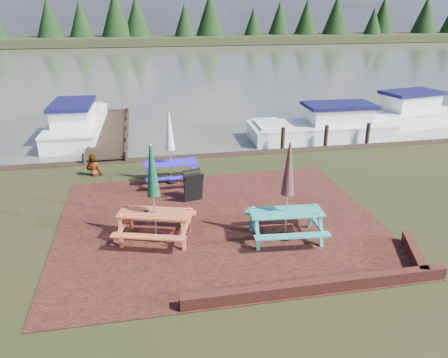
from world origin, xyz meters
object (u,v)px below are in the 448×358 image
object	(u,v)px
picnic_table_blue	(171,159)
chalkboard	(193,186)
picnic_table_teal	(287,207)
boat_far	(400,115)
boat_near	(324,128)
jetty	(110,131)
boat_jetty	(77,124)
person	(92,155)
picnic_table_red	(155,208)

from	to	relation	value
picnic_table_blue	chalkboard	size ratio (longest dim) A/B	2.60
picnic_table_teal	boat_far	xyz separation A→B (m)	(9.88, 10.67, -0.53)
picnic_table_blue	chalkboard	world-z (taller)	picnic_table_blue
picnic_table_blue	boat_near	size ratio (longest dim) A/B	0.36
jetty	boat_near	distance (m)	10.31
jetty	boat_jetty	size ratio (longest dim) A/B	1.31
chalkboard	person	size ratio (longest dim) A/B	0.60
picnic_table_teal	person	bearing A→B (deg)	137.57
picnic_table_teal	boat_near	xyz separation A→B (m)	(5.02, 9.21, -0.57)
picnic_table_red	jetty	xyz separation A→B (m)	(-1.68, 10.87, -0.80)
boat_near	boat_far	distance (m)	5.07
person	jetty	bearing A→B (deg)	-73.26
jetty	boat_near	size ratio (longest dim) A/B	1.31
picnic_table_teal	boat_near	size ratio (longest dim) A/B	0.38
picnic_table_blue	boat_far	size ratio (longest dim) A/B	0.37
boat_far	picnic_table_blue	bearing A→B (deg)	104.85
picnic_table_red	person	distance (m)	5.53
chalkboard	boat_near	world-z (taller)	boat_near
chalkboard	picnic_table_teal	bearing A→B (deg)	-67.40
boat_near	boat_far	xyz separation A→B (m)	(4.86, 1.46, 0.04)
picnic_table_teal	picnic_table_red	world-z (taller)	picnic_table_teal
boat_far	boat_near	bearing A→B (deg)	95.37
picnic_table_teal	person	xyz separation A→B (m)	(-5.34, 5.77, -0.12)
picnic_table_teal	person	size ratio (longest dim) A/B	1.64
picnic_table_red	jetty	world-z (taller)	picnic_table_red
picnic_table_red	boat_far	size ratio (longest dim) A/B	0.39
jetty	person	size ratio (longest dim) A/B	5.61
chalkboard	jetty	size ratio (longest dim) A/B	0.11
picnic_table_red	boat_far	xyz separation A→B (m)	(13.23, 10.05, -0.52)
picnic_table_teal	jetty	world-z (taller)	picnic_table_teal
picnic_table_blue	jetty	size ratio (longest dim) A/B	0.28
picnic_table_blue	boat_near	world-z (taller)	picnic_table_blue
picnic_table_blue	jetty	xyz separation A→B (m)	(-2.41, 6.98, -0.77)
picnic_table_teal	picnic_table_red	xyz separation A→B (m)	(-3.36, 0.61, -0.01)
picnic_table_teal	person	world-z (taller)	picnic_table_teal
jetty	boat_near	world-z (taller)	boat_near
picnic_table_blue	boat_near	xyz separation A→B (m)	(7.65, 4.70, -0.52)
picnic_table_blue	chalkboard	distance (m)	1.74
picnic_table_teal	boat_near	world-z (taller)	picnic_table_teal
picnic_table_teal	picnic_table_blue	bearing A→B (deg)	125.04
picnic_table_teal	boat_near	distance (m)	10.50
chalkboard	boat_far	size ratio (longest dim) A/B	0.14
picnic_table_red	chalkboard	size ratio (longest dim) A/B	2.71
picnic_table_blue	person	bearing A→B (deg)	153.97
picnic_table_teal	picnic_table_red	distance (m)	3.41
chalkboard	boat_jetty	distance (m)	10.19
picnic_table_blue	boat_near	bearing A→B (deg)	30.47
picnic_table_blue	boat_far	xyz separation A→B (m)	(12.51, 6.15, -0.48)
chalkboard	boat_jetty	xyz separation A→B (m)	(-4.54, 9.12, -0.10)
chalkboard	boat_jetty	size ratio (longest dim) A/B	0.14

